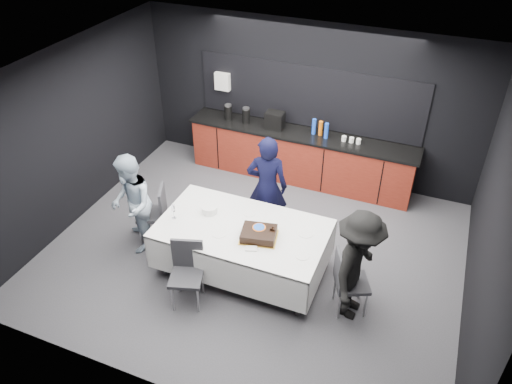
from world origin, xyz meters
TOP-DOWN VIEW (x-y plane):
  - ground at (0.00, 0.00)m, footprint 6.00×6.00m
  - room_shell at (0.00, 0.00)m, footprint 6.04×5.04m
  - kitchenette at (-0.02, 2.22)m, footprint 4.10×0.64m
  - party_table at (0.00, -0.40)m, footprint 2.32×1.32m
  - cake_assembly at (0.29, -0.51)m, footprint 0.56×0.49m
  - plate_stack at (-0.57, -0.26)m, footprint 0.22×0.22m
  - loose_plate_near at (-0.24, -0.64)m, footprint 0.19×0.19m
  - loose_plate_right_a at (0.84, -0.18)m, footprint 0.22×0.22m
  - loose_plate_right_b at (0.93, -0.63)m, footprint 0.18×0.18m
  - loose_plate_far at (-0.03, -0.07)m, footprint 0.18×0.18m
  - fork_pile at (0.28, -0.76)m, footprint 0.17×0.14m
  - champagne_flute at (-0.97, -0.56)m, footprint 0.06×0.06m
  - chair_left at (-1.50, -0.22)m, footprint 0.55×0.55m
  - chair_right at (1.52, -0.56)m, footprint 0.56×0.56m
  - chair_near at (-0.46, -1.17)m, footprint 0.53×0.53m
  - person_center at (-0.00, 0.55)m, footprint 0.70×0.54m
  - person_left at (-1.71, -0.51)m, footprint 0.93×0.96m
  - person_right at (1.63, -0.58)m, footprint 0.69×1.09m

SIDE VIEW (x-z plane):
  - ground at x=0.00m, z-range 0.00..0.00m
  - chair_left at x=-1.50m, z-range 0.07..1.00m
  - chair_right at x=1.52m, z-range 0.07..1.00m
  - chair_near at x=-0.46m, z-range 0.07..1.00m
  - kitchenette at x=-0.02m, z-range -0.48..1.57m
  - party_table at x=0.00m, z-range 0.25..1.03m
  - person_left at x=-1.71m, z-range 0.00..1.56m
  - loose_plate_near at x=-0.24m, z-range 0.78..0.79m
  - loose_plate_right_a at x=0.84m, z-range 0.78..0.79m
  - loose_plate_right_b at x=0.93m, z-range 0.78..0.79m
  - loose_plate_far at x=-0.03m, z-range 0.78..0.79m
  - fork_pile at x=0.28m, z-range 0.78..0.80m
  - person_right at x=1.63m, z-range 0.00..1.60m
  - plate_stack at x=-0.57m, z-range 0.78..0.88m
  - cake_assembly at x=0.29m, z-range 0.76..0.92m
  - person_center at x=0.00m, z-range 0.00..1.70m
  - champagne_flute at x=-0.97m, z-range 0.83..1.05m
  - room_shell at x=0.00m, z-range 0.45..3.27m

